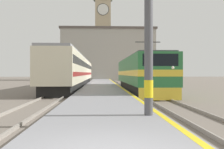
{
  "coord_description": "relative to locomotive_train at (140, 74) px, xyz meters",
  "views": [
    {
      "loc": [
        -0.16,
        -4.43,
        1.83
      ],
      "look_at": [
        1.02,
        22.78,
        1.69
      ],
      "focal_mm": 42.0,
      "sensor_mm": 36.0,
      "label": 1
    }
  ],
  "objects": [
    {
      "name": "ground_plane",
      "position": [
        -3.66,
        8.9,
        -1.75
      ],
      "size": [
        200.0,
        200.0,
        0.0
      ],
      "primitive_type": "plane",
      "color": "#70665B"
    },
    {
      "name": "platform",
      "position": [
        -3.66,
        3.9,
        -1.55
      ],
      "size": [
        4.11,
        140.0,
        0.4
      ],
      "color": "gray",
      "rests_on": "ground"
    },
    {
      "name": "catenary_mast",
      "position": [
        -2.11,
        -16.64,
        2.56
      ],
      "size": [
        2.48,
        0.31,
        7.97
      ],
      "color": "#4C4C51",
      "rests_on": "platform"
    },
    {
      "name": "rail_track_far",
      "position": [
        -7.25,
        3.9,
        -1.72
      ],
      "size": [
        2.83,
        140.0,
        0.16
      ],
      "color": "#70665B",
      "rests_on": "ground"
    },
    {
      "name": "rail_track_near",
      "position": [
        0.0,
        3.9,
        -1.72
      ],
      "size": [
        2.83,
        140.0,
        0.16
      ],
      "color": "#70665B",
      "rests_on": "ground"
    },
    {
      "name": "station_building",
      "position": [
        -1.91,
        41.84,
        4.9
      ],
      "size": [
        23.99,
        8.0,
        13.24
      ],
      "color": "#A8A399",
      "rests_on": "ground"
    },
    {
      "name": "passenger_train",
      "position": [
        -7.25,
        11.29,
        0.37
      ],
      "size": [
        2.92,
        37.06,
        3.93
      ],
      "color": "black",
      "rests_on": "ground"
    },
    {
      "name": "locomotive_train",
      "position": [
        0.0,
        0.0,
        0.0
      ],
      "size": [
        2.92,
        18.18,
        4.38
      ],
      "color": "black",
      "rests_on": "ground"
    },
    {
      "name": "clock_tower",
      "position": [
        -3.14,
        53.88,
        13.17
      ],
      "size": [
        5.76,
        5.76,
        27.97
      ],
      "color": "tan",
      "rests_on": "ground"
    }
  ]
}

